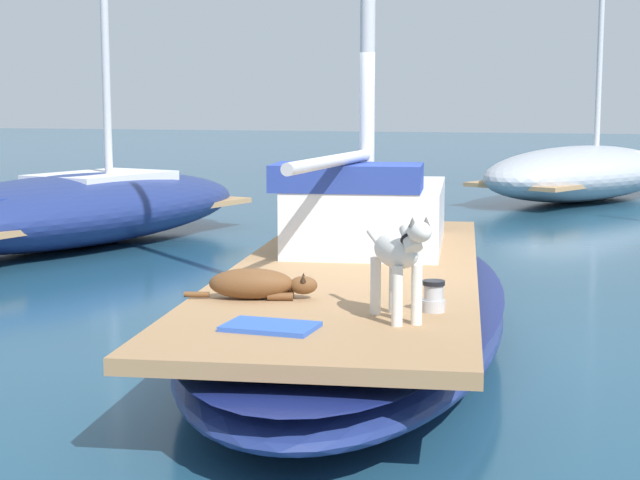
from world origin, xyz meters
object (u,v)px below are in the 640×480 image
Objects in this scene: sailboat_main at (356,302)px; moored_boat_far_astern at (581,172)px; dog_brown at (256,284)px; deck_towel at (270,327)px; coiled_rope at (269,281)px; dog_white at (399,255)px; deck_winch at (433,297)px; moored_boat_port_side at (77,207)px.

moored_boat_far_astern reaches higher than sailboat_main.
moored_boat_far_astern reaches higher than dog_brown.
moored_boat_far_astern is (0.91, 15.93, -0.08)m from deck_towel.
sailboat_main is 1.19m from coiled_rope.
sailboat_main is at bearing 80.69° from dog_brown.
deck_towel is (0.55, -1.42, -0.01)m from coiled_rope.
sailboat_main is 13.49m from moored_boat_far_astern.
dog_brown reaches higher than deck_towel.
sailboat_main is 2.32m from dog_white.
deck_winch is 0.65× the size of coiled_rope.
moored_boat_far_astern reaches higher than dog_white.
dog_white reaches higher than deck_winch.
moored_boat_port_side is at bearing 134.35° from dog_white.
deck_towel is at bearing -136.18° from deck_winch.
moored_boat_far_astern is (0.06, 15.12, -0.17)m from deck_winch.
sailboat_main is 9.39× the size of dog_white.
deck_towel is 0.07× the size of moored_boat_port_side.
dog_brown is 1.67× the size of deck_towel.
sailboat_main is at bearing 121.17° from deck_winch.
dog_brown is 0.14× the size of moored_boat_far_astern.
moored_boat_port_side reaches higher than deck_winch.
dog_brown is 7.95m from moored_boat_port_side.
deck_winch is at bearing -58.83° from sailboat_main.
dog_white is at bearing -114.39° from deck_winch.
deck_towel is (-0.69, -0.47, -0.41)m from dog_white.
moored_boat_port_side is (-5.04, 5.48, -0.13)m from coiled_rope.
moored_boat_port_side reaches higher than coiled_rope.
coiled_rope is at bearing 102.13° from dog_brown.
deck_winch is (1.01, -1.68, 0.42)m from sailboat_main.
dog_white reaches higher than coiled_rope.
sailboat_main is 2.52m from deck_towel.
deck_winch is at bearing 65.61° from dog_white.
moored_boat_port_side reaches higher than dog_white.
sailboat_main is at bearing 70.10° from coiled_rope.
deck_winch is 8.86m from moored_boat_port_side.
dog_white is at bearing 34.11° from deck_towel.
moored_boat_far_astern reaches higher than coiled_rope.
moored_boat_port_side reaches higher than dog_brown.
dog_white is 15.47m from moored_boat_far_astern.
dog_brown is at bearing -99.31° from sailboat_main.
dog_white reaches higher than dog_brown.
dog_brown is 0.58m from coiled_rope.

